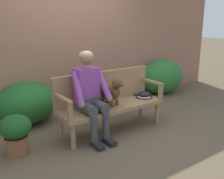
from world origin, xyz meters
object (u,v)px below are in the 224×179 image
at_px(person_seated, 90,92).
at_px(baseball_glove, 144,94).
at_px(tennis_racket, 143,96).
at_px(garden_bench, 112,108).
at_px(potted_plant, 16,132).
at_px(dog_on_bench, 112,91).

distance_m(person_seated, baseball_glove, 1.15).
bearing_deg(tennis_racket, garden_bench, -176.84).
relative_size(garden_bench, baseball_glove, 7.92).
height_order(tennis_racket, potted_plant, potted_plant).
xyz_separation_m(garden_bench, dog_on_bench, (-0.01, -0.01, 0.29)).
bearing_deg(tennis_racket, person_seated, -177.20).
distance_m(garden_bench, person_seated, 0.52).
relative_size(tennis_racket, potted_plant, 1.08).
relative_size(garden_bench, dog_on_bench, 3.77).
bearing_deg(baseball_glove, tennis_racket, -136.10).
bearing_deg(person_seated, potted_plant, 171.96).
height_order(garden_bench, baseball_glove, baseball_glove).
distance_m(person_seated, dog_on_bench, 0.39).
distance_m(garden_bench, dog_on_bench, 0.29).
bearing_deg(tennis_racket, dog_on_bench, -175.95).
height_order(garden_bench, tennis_racket, tennis_racket).
xyz_separation_m(garden_bench, person_seated, (-0.41, -0.02, 0.33)).
bearing_deg(person_seated, tennis_racket, 2.80).
bearing_deg(dog_on_bench, baseball_glove, 4.82).
relative_size(person_seated, dog_on_bench, 2.82).
bearing_deg(potted_plant, baseball_glove, -2.13).
distance_m(garden_bench, baseball_glove, 0.73).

